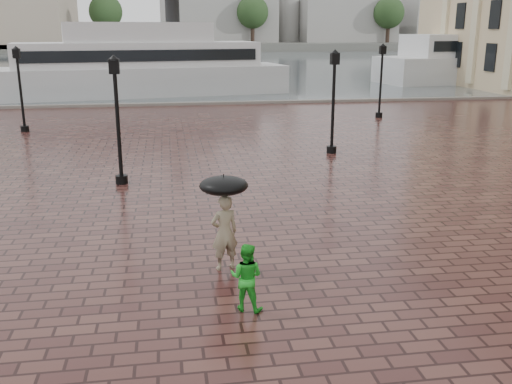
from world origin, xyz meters
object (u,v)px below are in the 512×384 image
(street_lamps, at_px, (224,94))
(ferry_near, at_px, (140,66))
(adult_pedestrian, at_px, (224,233))
(child_pedestrian, at_px, (246,277))
(ferry_far, at_px, (505,55))

(street_lamps, relative_size, ferry_near, 0.85)
(adult_pedestrian, relative_size, ferry_near, 0.07)
(child_pedestrian, bearing_deg, ferry_far, -101.13)
(adult_pedestrian, bearing_deg, ferry_far, -143.05)
(ferry_far, bearing_deg, child_pedestrian, -133.26)
(ferry_near, bearing_deg, ferry_far, 1.85)
(street_lamps, xyz_separation_m, adult_pedestrian, (-1.59, -15.69, -1.44))
(ferry_near, height_order, ferry_far, ferry_far)
(child_pedestrian, relative_size, ferry_far, 0.05)
(child_pedestrian, bearing_deg, ferry_near, -59.98)
(street_lamps, bearing_deg, adult_pedestrian, -95.78)
(ferry_near, bearing_deg, street_lamps, -87.05)
(street_lamps, bearing_deg, ferry_near, 102.70)
(adult_pedestrian, xyz_separation_m, ferry_near, (-3.32, 37.44, 1.54))
(street_lamps, relative_size, ferry_far, 0.76)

